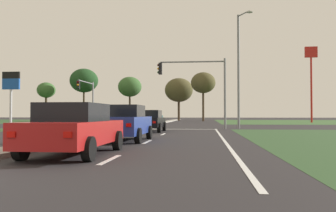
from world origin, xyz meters
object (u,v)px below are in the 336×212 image
car_white_near (58,119)px  car_teal_third (156,117)px  treeline_fourth (179,90)px  car_red_second (75,128)px  treeline_fifth (203,83)px  treeline_near (46,90)px  treeline_second (84,81)px  fastfood_pole_sign (311,67)px  car_black_fourth (149,121)px  traffic_signal_far_left (87,94)px  car_blue_sixth (125,123)px  traffic_signal_near_right (200,80)px  fuel_price_totem (11,86)px  street_lamp_second (239,65)px  car_navy_fifth (144,117)px  treeline_third (130,87)px

car_white_near → car_teal_third: car_teal_third is taller
car_teal_third → treeline_fourth: bearing=-110.1°
car_red_second → treeline_fifth: size_ratio=0.54×
car_white_near → car_red_second: bearing=24.2°
treeline_near → treeline_fourth: treeline_fourth is taller
treeline_second → car_teal_third: bearing=-27.0°
fastfood_pole_sign → car_red_second: bearing=-113.9°
car_white_near → car_black_fourth: 14.34m
traffic_signal_far_left → treeline_fifth: bearing=59.5°
car_blue_sixth → treeline_second: treeline_second is taller
car_blue_sixth → treeline_second: (-19.72, 50.80, 6.92)m
car_teal_third → treeline_second: treeline_second is taller
car_blue_sixth → treeline_fourth: 52.12m
fastfood_pole_sign → car_blue_sixth: bearing=-116.6°
fastfood_pole_sign → treeline_fourth: 24.68m
car_white_near → traffic_signal_near_right: 15.24m
traffic_signal_near_right → fuel_price_totem: bearing=164.4°
street_lamp_second → treeline_near: bearing=132.8°
car_teal_third → car_navy_fifth: bearing=89.2°
car_white_near → car_blue_sixth: 21.12m
treeline_near → treeline_second: treeline_second is taller
treeline_third → treeline_second: bearing=158.2°
traffic_signal_far_left → treeline_third: size_ratio=0.68×
treeline_fourth → car_blue_sixth: bearing=-88.5°
fuel_price_totem → car_white_near: bearing=-4.6°
street_lamp_second → car_white_near: bearing=168.3°
street_lamp_second → treeline_third: size_ratio=1.21×
car_black_fourth → car_navy_fifth: size_ratio=1.02×
traffic_signal_far_left → street_lamp_second: size_ratio=0.56×
treeline_second → treeline_third: bearing=-21.8°
car_white_near → car_black_fourth: bearing=48.0°
car_blue_sixth → street_lamp_second: street_lamp_second is taller
treeline_near → treeline_fourth: bearing=0.9°
car_black_fourth → traffic_signal_near_right: size_ratio=0.79×
treeline_near → treeline_third: treeline_third is taller
car_white_near → traffic_signal_near_right: traffic_signal_near_right is taller
treeline_fourth → traffic_signal_far_left: bearing=-107.4°
traffic_signal_near_right → street_lamp_second: size_ratio=0.59×
fuel_price_totem → treeline_second: size_ratio=0.55×
car_blue_sixth → treeline_fifth: (3.31, 46.88, 5.91)m
treeline_near → car_black_fourth: bearing=-57.4°
car_teal_third → treeline_fifth: size_ratio=0.52×
traffic_signal_far_left → car_navy_fifth: bearing=57.5°
car_red_second → street_lamp_second: size_ratio=0.48×
car_black_fourth → fuel_price_totem: (-15.85, 10.01, 3.28)m
car_teal_third → traffic_signal_near_right: (7.73, -29.93, 3.19)m
car_black_fourth → treeline_second: bearing=114.8°
car_blue_sixth → treeline_fifth: bearing=86.0°
car_teal_third → treeline_third: 8.38m
fastfood_pole_sign → treeline_third: size_ratio=1.41×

